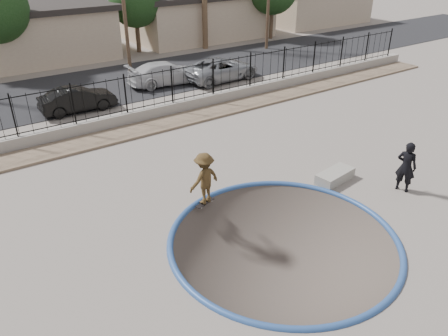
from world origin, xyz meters
TOP-DOWN VIEW (x-y plane):
  - ground at (0.00, 12.00)m, footprint 120.00×120.00m
  - bowl_pit at (0.00, -1.00)m, footprint 6.84×6.84m
  - coping_ring at (0.00, -1.00)m, footprint 7.04×7.04m
  - rock_strip at (0.00, 9.20)m, footprint 42.00×1.60m
  - retaining_wall at (0.00, 10.30)m, footprint 42.00×0.45m
  - fence at (0.00, 10.30)m, footprint 40.00×0.04m
  - street at (0.00, 17.00)m, footprint 90.00×8.00m
  - house_center at (0.00, 26.50)m, footprint 10.60×8.60m
  - house_east at (14.00, 26.50)m, footprint 12.60×8.60m
  - house_east_far at (28.00, 26.50)m, footprint 11.60×8.60m
  - street_tree_mid at (7.00, 24.00)m, footprint 3.96×3.96m
  - skater at (-0.87, 2.05)m, footprint 1.27×0.86m
  - skateboard at (-0.87, 2.05)m, footprint 0.82×0.43m
  - videographer at (5.49, -1.21)m, footprint 0.65×0.80m
  - concrete_ledge at (4.00, 0.63)m, footprint 1.68×0.90m
  - car_b at (-1.39, 13.40)m, footprint 3.87×1.42m
  - car_c at (4.62, 15.00)m, footprint 4.85×2.29m
  - car_d at (7.94, 13.80)m, footprint 5.11×2.58m

SIDE VIEW (x-z plane):
  - ground at x=0.00m, z-range -2.20..0.00m
  - bowl_pit at x=0.00m, z-range -0.90..0.90m
  - coping_ring at x=0.00m, z-range -0.10..0.10m
  - street at x=0.00m, z-range 0.00..0.04m
  - rock_strip at x=0.00m, z-range 0.00..0.11m
  - skateboard at x=-0.87m, z-range 0.02..0.09m
  - concrete_ledge at x=4.00m, z-range 0.00..0.40m
  - retaining_wall at x=0.00m, z-range 0.00..0.60m
  - car_b at x=-1.39m, z-range 0.04..1.30m
  - car_c at x=4.62m, z-range 0.04..1.40m
  - car_d at x=7.94m, z-range 0.04..1.42m
  - skater at x=-0.87m, z-range 0.00..1.83m
  - videographer at x=5.49m, z-range 0.00..1.88m
  - fence at x=0.00m, z-range 0.60..2.40m
  - house_east at x=14.00m, z-range 0.02..3.92m
  - house_east_far at x=28.00m, z-range 0.02..3.92m
  - house_center at x=0.00m, z-range 0.02..3.92m
  - street_tree_mid at x=7.00m, z-range 0.92..6.75m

